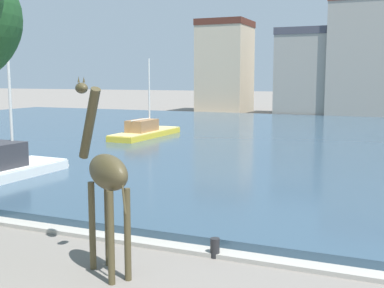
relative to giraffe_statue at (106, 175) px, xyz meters
The scene contains 9 objects.
harbor_water 24.13m from the giraffe_statue, 92.72° to the left, with size 79.90×43.51×0.34m, color #334C60.
quay_edge_coping 3.22m from the giraffe_statue, 119.66° to the left, with size 79.90×0.50×0.12m, color #ADA89E.
giraffe_statue is the anchor object (origin of this frame).
sailboat_yellow 23.89m from the giraffe_statue, 115.47° to the left, with size 2.04×8.29×5.80m.
sailboat_white 11.37m from the giraffe_statue, 143.39° to the left, with size 2.44×6.16×9.53m.
mooring_bollard 3.40m from the giraffe_statue, 43.29° to the left, with size 0.24×0.24×0.50m, color #232326.
townhouse_narrow_midrow 53.49m from the giraffe_statue, 106.19° to the left, with size 6.17×6.52×11.70m.
townhouse_tall_gabled 49.81m from the giraffe_statue, 94.98° to the left, with size 6.04×7.27×10.04m.
townhouse_wide_warehouse 49.19m from the giraffe_statue, 87.30° to the left, with size 7.60×7.08×13.32m.
Camera 1 is at (7.17, -4.04, 4.50)m, focal length 45.75 mm.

